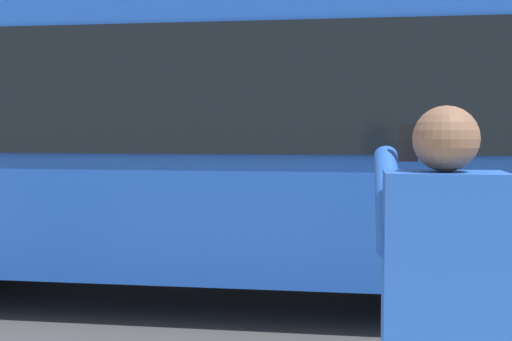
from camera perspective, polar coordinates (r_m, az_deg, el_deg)
name	(u,v)px	position (r m, az deg, el deg)	size (l,w,h in m)	color
ground_plane	(423,297)	(7.33, 14.07, -10.41)	(60.00, 60.00, 0.00)	#38383A
red_bus	(207,136)	(6.94, -4.23, 2.95)	(9.05, 2.54, 3.08)	#1947AD
pedestrian_photographer	(444,316)	(2.39, 15.71, -11.86)	(0.53, 0.52, 1.70)	#1E2347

